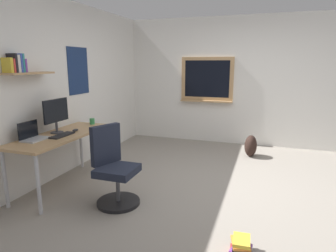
% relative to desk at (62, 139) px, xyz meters
% --- Properties ---
extents(ground_plane, '(5.20, 5.20, 0.00)m').
position_rel_desk_xyz_m(ground_plane, '(0.62, -2.07, -0.67)').
color(ground_plane, gray).
rests_on(ground_plane, ground).
extents(wall_back, '(5.00, 0.30, 2.60)m').
position_rel_desk_xyz_m(wall_back, '(0.61, 0.38, 0.63)').
color(wall_back, silver).
rests_on(wall_back, ground).
extents(wall_right, '(0.22, 5.00, 2.60)m').
position_rel_desk_xyz_m(wall_right, '(3.07, -2.05, 0.63)').
color(wall_right, silver).
rests_on(wall_right, ground).
extents(desk, '(1.59, 0.60, 0.74)m').
position_rel_desk_xyz_m(desk, '(0.00, 0.00, 0.00)').
color(desk, tan).
rests_on(desk, ground).
extents(office_chair, '(0.53, 0.55, 0.95)m').
position_rel_desk_xyz_m(office_chair, '(-0.21, -0.89, -0.26)').
color(office_chair, black).
rests_on(office_chair, ground).
extents(laptop, '(0.31, 0.21, 0.23)m').
position_rel_desk_xyz_m(laptop, '(-0.36, 0.14, 0.13)').
color(laptop, '#ADAFB5').
rests_on(laptop, desk).
extents(monitor_primary, '(0.46, 0.17, 0.46)m').
position_rel_desk_xyz_m(monitor_primary, '(0.04, 0.10, 0.34)').
color(monitor_primary, '#38383D').
rests_on(monitor_primary, desk).
extents(keyboard, '(0.37, 0.13, 0.02)m').
position_rel_desk_xyz_m(keyboard, '(-0.08, -0.07, 0.08)').
color(keyboard, black).
rests_on(keyboard, desk).
extents(computer_mouse, '(0.10, 0.06, 0.03)m').
position_rel_desk_xyz_m(computer_mouse, '(0.20, -0.07, 0.09)').
color(computer_mouse, '#262628').
rests_on(computer_mouse, desk).
extents(coffee_mug, '(0.08, 0.08, 0.09)m').
position_rel_desk_xyz_m(coffee_mug, '(0.70, -0.02, 0.12)').
color(coffee_mug, '#338C4C').
rests_on(coffee_mug, desk).
extents(backpack, '(0.32, 0.22, 0.39)m').
position_rel_desk_xyz_m(backpack, '(2.21, -2.35, -0.47)').
color(backpack, black).
rests_on(backpack, ground).
extents(book_stack_on_floor, '(0.26, 0.20, 0.15)m').
position_rel_desk_xyz_m(book_stack_on_floor, '(-0.74, -2.44, -0.59)').
color(book_stack_on_floor, '#C63833').
rests_on(book_stack_on_floor, ground).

